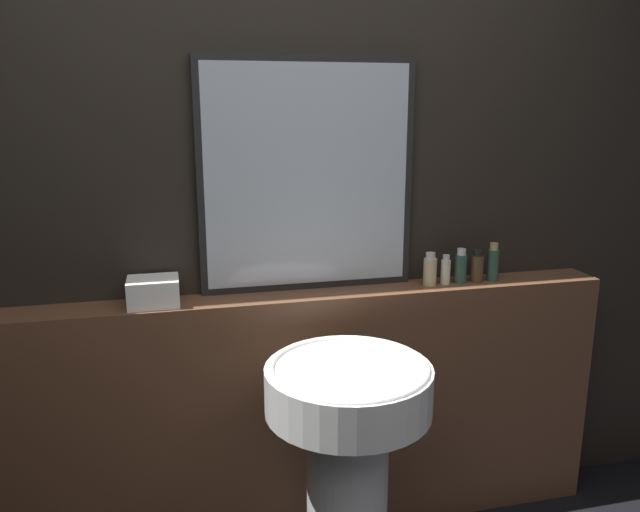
{
  "coord_description": "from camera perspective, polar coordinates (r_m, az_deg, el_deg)",
  "views": [
    {
      "loc": [
        -0.41,
        -0.74,
        1.66
      ],
      "look_at": [
        0.09,
        1.32,
        1.14
      ],
      "focal_mm": 35.0,
      "sensor_mm": 36.0,
      "label": 1
    }
  ],
  "objects": [
    {
      "name": "lotion_bottle",
      "position": [
        2.49,
        12.74,
        -0.99
      ],
      "size": [
        0.05,
        0.05,
        0.14
      ],
      "color": "#2D4C3D",
      "rests_on": "vanity_counter"
    },
    {
      "name": "body_wash_bottle",
      "position": [
        2.52,
        14.16,
        -0.99
      ],
      "size": [
        0.05,
        0.05,
        0.13
      ],
      "color": "#4C3823",
      "rests_on": "vanity_counter"
    },
    {
      "name": "shampoo_bottle",
      "position": [
        2.43,
        10.03,
        -1.27
      ],
      "size": [
        0.05,
        0.05,
        0.13
      ],
      "color": "#C6B284",
      "rests_on": "vanity_counter"
    },
    {
      "name": "hand_soap_bottle",
      "position": [
        2.55,
        15.53,
        -0.65
      ],
      "size": [
        0.04,
        0.04,
        0.15
      ],
      "color": "#2D4C3D",
      "rests_on": "vanity_counter"
    },
    {
      "name": "pedestal_sink",
      "position": [
        2.07,
        2.54,
        -17.73
      ],
      "size": [
        0.52,
        0.52,
        0.89
      ],
      "color": "white",
      "rests_on": "ground_plane"
    },
    {
      "name": "mirror",
      "position": [
        2.29,
        -1.14,
        7.29
      ],
      "size": [
        0.8,
        0.03,
        0.85
      ],
      "color": "black",
      "rests_on": "vanity_counter"
    },
    {
      "name": "wall_back",
      "position": [
        2.34,
        -3.39,
        3.65
      ],
      "size": [
        8.0,
        0.06,
        2.5
      ],
      "color": "black",
      "rests_on": "ground_plane"
    },
    {
      "name": "vanity_counter",
      "position": [
        2.48,
        -2.62,
        -14.41
      ],
      "size": [
        2.49,
        0.18,
        0.98
      ],
      "color": "brown",
      "rests_on": "ground_plane"
    },
    {
      "name": "towel_stack",
      "position": [
        2.24,
        -14.99,
        -3.16
      ],
      "size": [
        0.18,
        0.14,
        0.1
      ],
      "color": "white",
      "rests_on": "vanity_counter"
    },
    {
      "name": "conditioner_bottle",
      "position": [
        2.46,
        11.41,
        -1.31
      ],
      "size": [
        0.04,
        0.04,
        0.12
      ],
      "color": "beige",
      "rests_on": "vanity_counter"
    }
  ]
}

